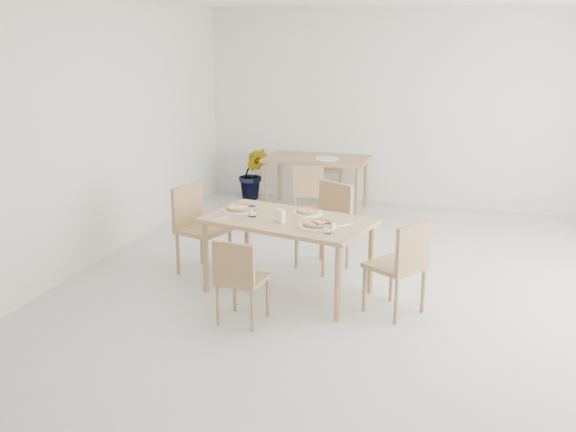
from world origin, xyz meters
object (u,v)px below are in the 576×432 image
(second_table, at_px, (317,164))
(chair_back_n, at_px, (328,163))
(main_table, at_px, (288,227))
(tumbler_b, at_px, (328,228))
(pizza_margherita, at_px, (308,211))
(plate_empty, at_px, (327,159))
(plate_margherita, at_px, (308,213))
(tumbler_a, at_px, (252,211))
(chair_west, at_px, (197,222))
(pizza_mushroom, at_px, (239,208))
(potted_plant, at_px, (253,174))
(plate_mushroom, at_px, (239,210))
(chair_south, at_px, (239,276))
(chair_back_s, at_px, (308,190))
(plate_pepperoni, at_px, (317,226))
(chair_north, at_px, (328,219))
(chair_east, at_px, (402,261))
(pizza_pepperoni, at_px, (317,224))
(napkin_holder, at_px, (280,216))

(second_table, bearing_deg, chair_back_n, 90.83)
(main_table, xyz_separation_m, tumbler_b, (0.48, -0.36, 0.13))
(pizza_margherita, height_order, plate_empty, pizza_margherita)
(plate_margherita, distance_m, plate_empty, 2.85)
(main_table, xyz_separation_m, tumbler_a, (-0.35, -0.02, 0.13))
(chair_west, distance_m, tumbler_a, 0.85)
(pizza_mushroom, bearing_deg, tumbler_a, -38.30)
(chair_west, distance_m, chair_back_n, 3.65)
(tumbler_b, relative_size, potted_plant, 0.12)
(plate_mushroom, distance_m, pizza_margherita, 0.69)
(potted_plant, bearing_deg, chair_south, -72.12)
(chair_south, bearing_deg, chair_back_s, -80.44)
(chair_south, distance_m, tumbler_b, 0.89)
(tumbler_b, height_order, second_table, tumbler_b)
(plate_pepperoni, bearing_deg, potted_plant, 117.86)
(plate_mushroom, distance_m, potted_plant, 3.46)
(chair_north, bearing_deg, tumbler_a, -94.12)
(chair_east, xyz_separation_m, pizza_margherita, (-0.99, 0.45, 0.27))
(chair_north, height_order, plate_margherita, chair_north)
(chair_south, relative_size, second_table, 0.54)
(pizza_mushroom, distance_m, potted_plant, 3.46)
(second_table, height_order, chair_back_n, chair_back_n)
(chair_south, bearing_deg, pizza_pepperoni, -123.88)
(chair_back_s, relative_size, chair_back_n, 0.89)
(chair_north, distance_m, chair_back_n, 3.15)
(tumbler_a, height_order, potted_plant, tumbler_a)
(plate_mushroom, xyz_separation_m, tumbler_a, (0.19, -0.15, 0.04))
(pizza_pepperoni, relative_size, tumbler_b, 3.15)
(plate_margherita, xyz_separation_m, chair_back_n, (-0.66, 3.69, -0.24))
(chair_east, height_order, chair_back_n, chair_back_n)
(chair_back_s, distance_m, plate_empty, 0.74)
(tumbler_a, bearing_deg, tumbler_b, -21.93)
(napkin_holder, bearing_deg, chair_back_s, 134.53)
(tumbler_a, xyz_separation_m, napkin_holder, (0.32, -0.13, 0.01))
(tumbler_b, height_order, plate_empty, tumbler_b)
(main_table, bearing_deg, potted_plant, 127.52)
(plate_pepperoni, bearing_deg, chair_west, 161.05)
(plate_empty, bearing_deg, second_table, 149.91)
(chair_south, relative_size, pizza_mushroom, 2.24)
(chair_west, bearing_deg, chair_back_n, 6.85)
(tumbler_b, height_order, chair_back_n, chair_back_n)
(chair_east, bearing_deg, plate_empty, -123.47)
(plate_margherita, bearing_deg, chair_back_n, 100.11)
(pizza_mushroom, height_order, chair_back_s, chair_back_s)
(chair_west, distance_m, pizza_mushroom, 0.62)
(potted_plant, bearing_deg, chair_west, -81.38)
(plate_mushroom, height_order, chair_back_n, chair_back_n)
(chair_east, distance_m, tumbler_b, 0.72)
(chair_west, relative_size, napkin_holder, 7.04)
(plate_pepperoni, relative_size, plate_empty, 1.06)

